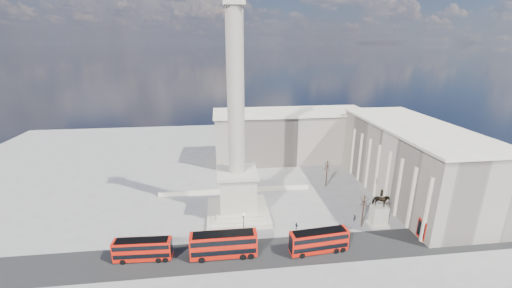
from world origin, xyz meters
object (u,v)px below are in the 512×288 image
object	(u,v)px
red_bus_d	(447,228)
equestrian_statue	(379,213)
victorian_lamp	(244,224)
pedestrian_walking	(354,218)
pedestrian_crossing	(296,226)
red_bus_c	(319,241)
pedestrian_standing	(340,228)
red_bus_a	(143,249)
red_bus_b	(224,245)
nelsons_column	(237,162)

from	to	relation	value
red_bus_d	equestrian_statue	distance (m)	12.93
victorian_lamp	pedestrian_walking	size ratio (longest dim) A/B	3.69
equestrian_statue	pedestrian_crossing	size ratio (longest dim) A/B	5.46
red_bus_c	pedestrian_standing	world-z (taller)	red_bus_c
victorian_lamp	pedestrian_standing	xyz separation A→B (m)	(20.24, 0.37, -2.66)
pedestrian_walking	pedestrian_standing	distance (m)	6.03
equestrian_statue	red_bus_a	bearing A→B (deg)	-173.19
red_bus_b	pedestrian_walking	distance (m)	30.44
equestrian_statue	red_bus_d	bearing A→B (deg)	-27.84
pedestrian_walking	equestrian_statue	bearing A→B (deg)	-51.89
pedestrian_standing	victorian_lamp	bearing A→B (deg)	-30.85
pedestrian_standing	pedestrian_crossing	world-z (taller)	pedestrian_standing
red_bus_b	pedestrian_crossing	bearing A→B (deg)	25.22
red_bus_d	pedestrian_crossing	size ratio (longest dim) A/B	6.99
red_bus_a	victorian_lamp	distance (m)	19.16
red_bus_d	victorian_lamp	xyz separation A→B (m)	(-40.92, 4.20, 1.23)
red_bus_b	pedestrian_walking	bearing A→B (deg)	16.81
red_bus_b	victorian_lamp	bearing A→B (deg)	50.13
red_bus_c	equestrian_statue	bearing A→B (deg)	19.81
red_bus_d	pedestrian_crossing	bearing A→B (deg)	167.11
red_bus_a	pedestrian_standing	xyz separation A→B (m)	(38.94, 4.29, -1.28)
red_bus_c	red_bus_a	bearing A→B (deg)	171.94
nelsons_column	pedestrian_standing	world-z (taller)	nelsons_column
nelsons_column	red_bus_b	world-z (taller)	nelsons_column
red_bus_c	pedestrian_crossing	size ratio (longest dim) A/B	7.17
victorian_lamp	equestrian_statue	bearing A→B (deg)	3.56
nelsons_column	victorian_lamp	distance (m)	13.97
nelsons_column	victorian_lamp	bearing A→B (deg)	-87.12
red_bus_b	red_bus_c	distance (m)	17.89
red_bus_b	victorian_lamp	xyz separation A→B (m)	(4.02, 4.80, 0.97)
red_bus_d	pedestrian_standing	xyz separation A→B (m)	(-20.69, 4.57, -1.43)
nelsons_column	pedestrian_crossing	distance (m)	18.81
pedestrian_standing	red_bus_a	bearing A→B (deg)	-25.61
nelsons_column	pedestrian_crossing	world-z (taller)	nelsons_column
red_bus_a	red_bus_c	xyz separation A→B (m)	(32.56, -1.58, 0.17)
red_bus_a	pedestrian_walking	world-z (taller)	red_bus_a
red_bus_a	red_bus_b	bearing A→B (deg)	-0.94
nelsons_column	equestrian_statue	size ratio (longest dim) A/B	5.78
red_bus_b	pedestrian_standing	bearing A→B (deg)	12.09
red_bus_a	equestrian_statue	world-z (taller)	equestrian_statue
red_bus_c	pedestrian_standing	distance (m)	8.79
pedestrian_standing	red_bus_b	bearing A→B (deg)	-19.86
victorian_lamp	equestrian_statue	xyz separation A→B (m)	(29.50, 1.83, -0.56)
red_bus_a	pedestrian_crossing	bearing A→B (deg)	14.49
red_bus_d	pedestrian_walking	distance (m)	17.88
red_bus_b	red_bus_d	size ratio (longest dim) A/B	1.11
red_bus_b	pedestrian_standing	size ratio (longest dim) A/B	6.66
red_bus_c	pedestrian_crossing	bearing A→B (deg)	101.12
red_bus_c	pedestrian_walking	size ratio (longest dim) A/B	6.89
victorian_lamp	pedestrian_standing	world-z (taller)	victorian_lamp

